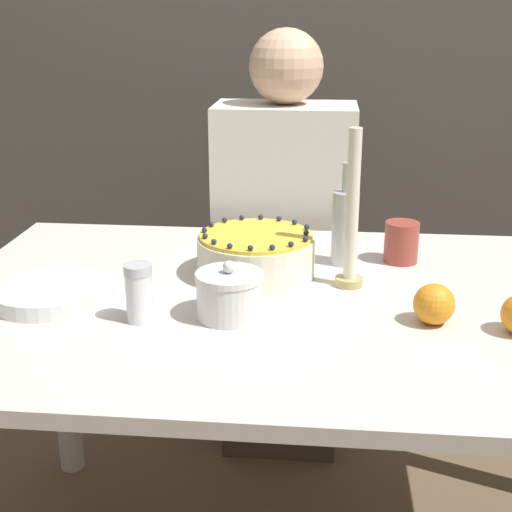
{
  "coord_description": "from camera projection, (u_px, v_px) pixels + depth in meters",
  "views": [
    {
      "loc": [
        0.04,
        -1.34,
        1.3
      ],
      "look_at": [
        -0.11,
        0.13,
        0.79
      ],
      "focal_mm": 50.0,
      "sensor_mm": 36.0,
      "label": 1
    }
  ],
  "objects": [
    {
      "name": "orange_fruit_1",
      "position": [
        434.0,
        304.0,
        1.32
      ],
      "size": [
        0.08,
        0.08,
        0.08
      ],
      "color": "orange",
      "rests_on": "dining_table"
    },
    {
      "name": "candle",
      "position": [
        352.0,
        222.0,
        1.47
      ],
      "size": [
        0.06,
        0.06,
        0.34
      ],
      "color": "tan",
      "rests_on": "dining_table"
    },
    {
      "name": "sugar_shaker",
      "position": [
        139.0,
        293.0,
        1.33
      ],
      "size": [
        0.05,
        0.05,
        0.11
      ],
      "color": "white",
      "rests_on": "dining_table"
    },
    {
      "name": "dining_table",
      "position": [
        302.0,
        346.0,
        1.48
      ],
      "size": [
        1.5,
        0.94,
        0.74
      ],
      "color": "beige",
      "rests_on": "ground_plane"
    },
    {
      "name": "cake",
      "position": [
        256.0,
        254.0,
        1.56
      ],
      "size": [
        0.26,
        0.26,
        0.11
      ],
      "color": "#EFE5CC",
      "rests_on": "dining_table"
    },
    {
      "name": "cup",
      "position": [
        401.0,
        242.0,
        1.64
      ],
      "size": [
        0.08,
        0.08,
        0.1
      ],
      "color": "#993D33",
      "rests_on": "dining_table"
    },
    {
      "name": "person_man_blue_shirt",
      "position": [
        283.0,
        272.0,
        2.15
      ],
      "size": [
        0.4,
        0.34,
        1.25
      ],
      "rotation": [
        0.0,
        0.0,
        3.14
      ],
      "color": "#473D33",
      "rests_on": "ground_plane"
    },
    {
      "name": "plate_stack",
      "position": [
        49.0,
        294.0,
        1.43
      ],
      "size": [
        0.22,
        0.22,
        0.03
      ],
      "color": "silver",
      "rests_on": "dining_table"
    },
    {
      "name": "bottle",
      "position": [
        345.0,
        226.0,
        1.62
      ],
      "size": [
        0.06,
        0.06,
        0.24
      ],
      "color": "#B2B7BC",
      "rests_on": "dining_table"
    },
    {
      "name": "wall_behind",
      "position": [
        320.0,
        8.0,
        2.58
      ],
      "size": [
        8.0,
        0.05,
        2.6
      ],
      "color": "#4C4742",
      "rests_on": "ground_plane"
    },
    {
      "name": "sugar_bowl",
      "position": [
        229.0,
        295.0,
        1.35
      ],
      "size": [
        0.13,
        0.13,
        0.11
      ],
      "color": "silver",
      "rests_on": "dining_table"
    }
  ]
}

